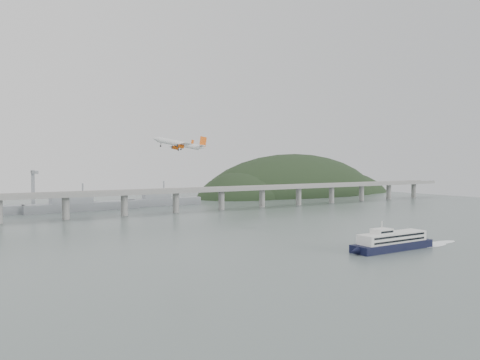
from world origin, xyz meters
TOP-DOWN VIEW (x-y plane):
  - ground at (0.00, 0.00)m, footprint 900.00×900.00m
  - bridge at (-1.15, 200.00)m, footprint 800.00×22.00m
  - headland at (285.18, 331.75)m, footprint 365.00×155.00m
  - ferry at (40.60, -36.11)m, footprint 86.42×15.40m
  - airliner at (-21.18, 101.75)m, footprint 41.56×37.75m

SIDE VIEW (x-z plane):
  - headland at x=285.18m, z-range -97.34..58.66m
  - ground at x=0.00m, z-range 0.00..0.00m
  - ferry at x=40.60m, z-range -3.73..12.58m
  - bridge at x=-1.15m, z-range 5.70..29.60m
  - airliner at x=-21.18m, z-range 55.30..66.31m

